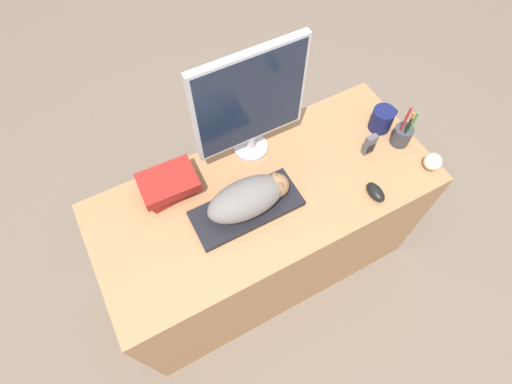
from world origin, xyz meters
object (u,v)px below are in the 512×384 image
coffee_mug (382,119)px  book_stack (168,185)px  monitor (250,103)px  computer_mouse (376,192)px  pen_cup (402,134)px  phone (370,145)px  cat (250,197)px  keyboard (247,208)px  baseball (433,162)px

coffee_mug → book_stack: (-0.92, 0.13, -0.01)m
coffee_mug → monitor: bearing=163.8°
computer_mouse → pen_cup: 0.30m
computer_mouse → coffee_mug: bearing=50.1°
coffee_mug → phone: bearing=-146.4°
cat → computer_mouse: cat is taller
keyboard → book_stack: size_ratio=1.89×
phone → book_stack: (-0.79, 0.21, -0.00)m
baseball → book_stack: book_stack is taller
monitor → pen_cup: size_ratio=2.36×
cat → pen_cup: bearing=-1.2°
computer_mouse → book_stack: 0.80m
keyboard → baseball: baseball is taller
cat → coffee_mug: 0.68m
computer_mouse → coffee_mug: (0.22, 0.27, 0.03)m
cat → phone: bearing=0.6°
keyboard → coffee_mug: coffee_mug is taller
cat → baseball: bearing=-13.5°
cat → phone: 0.55m
keyboard → computer_mouse: 0.50m
cat → baseball: 0.75m
coffee_mug → computer_mouse: bearing=-129.9°
keyboard → baseball: (0.75, -0.18, 0.02)m
keyboard → monitor: monitor is taller
book_stack → coffee_mug: bearing=-7.8°
keyboard → monitor: 0.39m
cat → coffee_mug: cat is taller
pen_cup → book_stack: pen_cup is taller
pen_cup → phone: (-0.15, 0.02, -0.00)m
cat → baseball: size_ratio=4.56×
monitor → phone: size_ratio=5.00×
baseball → book_stack: size_ratio=0.32×
pen_cup → phone: bearing=172.0°
computer_mouse → coffee_mug: size_ratio=0.73×
keyboard → cat: cat is taller
monitor → computer_mouse: size_ratio=5.37×
computer_mouse → book_stack: book_stack is taller
monitor → book_stack: size_ratio=2.26×
monitor → computer_mouse: (0.32, -0.42, -0.26)m
monitor → phone: 0.53m
phone → book_stack: bearing=165.2°
baseball → pen_cup: bearing=101.2°
coffee_mug → phone: size_ratio=1.28×
computer_mouse → coffee_mug: coffee_mug is taller
monitor → baseball: monitor is taller
keyboard → pen_cup: pen_cup is taller
keyboard → book_stack: (-0.22, 0.21, 0.03)m
cat → book_stack: bearing=138.3°
pen_cup → baseball: size_ratio=2.96×
computer_mouse → baseball: 0.28m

